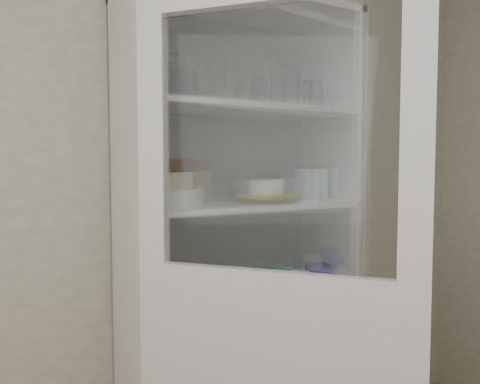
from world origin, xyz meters
TOP-DOWN VIEW (x-y plane):
  - wall_back at (0.00, 1.50)m, footprint 3.60×0.02m
  - pantry_cabinet at (0.20, 1.34)m, footprint 1.00×0.45m
  - cupboard_door at (-0.00, 0.71)m, footprint 0.63×0.70m
  - tumbler_0 at (-0.18, 1.17)m, footprint 0.08×0.08m
  - tumbler_1 at (-0.14, 1.13)m, footprint 0.09×0.09m
  - tumbler_2 at (0.03, 1.17)m, footprint 0.10×0.10m
  - tumbler_3 at (0.13, 1.11)m, footprint 0.07×0.07m
  - tumbler_4 at (0.25, 1.17)m, footprint 0.10×0.10m
  - tumbler_5 at (0.36, 1.13)m, footprint 0.09×0.09m
  - tumbler_6 at (0.51, 1.16)m, footprint 0.08×0.08m
  - tumbler_7 at (-0.20, 1.29)m, footprint 0.08×0.08m
  - tumbler_8 at (-0.04, 1.29)m, footprint 0.08×0.08m
  - tumbler_9 at (-0.03, 1.26)m, footprint 0.08×0.08m
  - goblet_0 at (-0.06, 1.36)m, footprint 0.07×0.07m
  - goblet_1 at (0.25, 1.38)m, footprint 0.07×0.07m
  - goblet_2 at (0.35, 1.39)m, footprint 0.08×0.08m
  - goblet_3 at (0.61, 1.36)m, footprint 0.08×0.08m
  - plate_stack_front at (-0.14, 1.24)m, footprint 0.26×0.26m
  - plate_stack_back at (-0.04, 1.38)m, footprint 0.21×0.21m
  - cream_bowl at (-0.14, 1.24)m, footprint 0.24×0.24m
  - terracotta_bowl at (-0.14, 1.24)m, footprint 0.22×0.22m
  - glass_platter at (0.32, 1.25)m, footprint 0.36×0.36m
  - yellow_trivet at (0.32, 1.25)m, footprint 0.20×0.20m
  - white_ramekin at (0.32, 1.25)m, footprint 0.19×0.19m
  - grey_bowl_stack at (0.58, 1.26)m, footprint 0.15×0.15m
  - mug_blue at (0.60, 1.24)m, footprint 0.13×0.13m
  - mug_teal at (0.46, 1.34)m, footprint 0.13×0.13m
  - mug_white at (0.45, 1.19)m, footprint 0.10×0.10m
  - teal_jar at (0.21, 1.32)m, footprint 0.09×0.09m
  - measuring_cups at (0.10, 1.21)m, footprint 0.11×0.11m
  - white_canister at (-0.21, 1.32)m, footprint 0.13×0.13m
  - cream_dish at (0.17, 1.24)m, footprint 0.26×0.26m
  - tin_box at (0.45, 1.26)m, footprint 0.22×0.17m

SIDE VIEW (x-z plane):
  - tin_box at x=0.45m, z-range 0.46..0.52m
  - cream_dish at x=0.17m, z-range 0.46..0.53m
  - cupboard_door at x=0.00m, z-range -0.13..1.87m
  - measuring_cups at x=0.10m, z-range 0.86..0.90m
  - mug_white at x=0.45m, z-range 0.86..0.95m
  - mug_teal at x=0.46m, z-range 0.86..0.95m
  - mug_blue at x=0.60m, z-range 0.86..0.96m
  - teal_jar at x=0.21m, z-range 0.86..0.97m
  - white_canister at x=-0.21m, z-range 0.86..0.99m
  - pantry_cabinet at x=0.20m, z-range -0.11..1.99m
  - glass_platter at x=0.32m, z-range 1.26..1.28m
  - yellow_trivet at x=0.32m, z-range 1.28..1.29m
  - plate_stack_front at x=-0.14m, z-range 1.26..1.33m
  - plate_stack_back at x=-0.04m, z-range 1.26..1.33m
  - wall_back at x=0.00m, z-range 0.00..2.60m
  - white_ramekin at x=0.32m, z-range 1.29..1.36m
  - grey_bowl_stack at x=0.58m, z-range 1.26..1.40m
  - cream_bowl at x=-0.14m, z-range 1.33..1.39m
  - terracotta_bowl at x=-0.14m, z-range 1.39..1.45m
  - tumbler_6 at x=0.51m, z-range 1.66..1.79m
  - tumbler_7 at x=-0.20m, z-range 1.66..1.79m
  - tumbler_8 at x=-0.04m, z-range 1.66..1.79m
  - tumbler_0 at x=-0.18m, z-range 1.66..1.79m
  - tumbler_9 at x=-0.03m, z-range 1.66..1.79m
  - tumbler_3 at x=0.13m, z-range 1.66..1.80m
  - tumbler_4 at x=0.25m, z-range 1.66..1.81m
  - tumbler_5 at x=0.36m, z-range 1.66..1.81m
  - tumbler_2 at x=0.03m, z-range 1.66..1.82m
  - goblet_1 at x=0.25m, z-range 1.66..1.82m
  - tumbler_1 at x=-0.14m, z-range 1.66..1.82m
  - goblet_0 at x=-0.06m, z-range 1.66..1.83m
  - goblet_3 at x=0.61m, z-range 1.66..1.84m
  - goblet_2 at x=0.35m, z-range 1.66..1.84m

